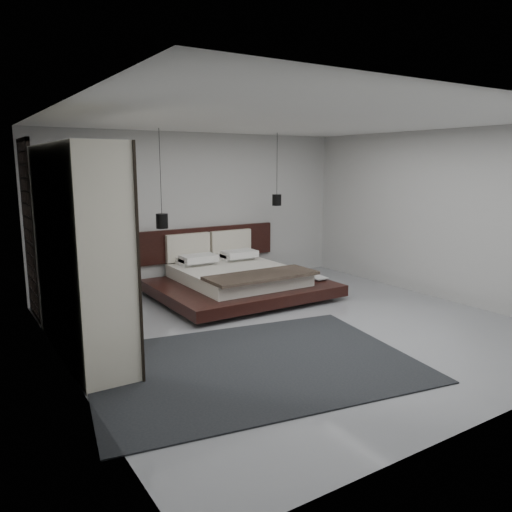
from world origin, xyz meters
TOP-DOWN VIEW (x-y plane):
  - floor at (0.00, 0.00)m, footprint 6.00×6.00m
  - ceiling at (0.00, 0.00)m, footprint 6.00×6.00m
  - wall_back at (0.00, 3.00)m, footprint 6.00×0.00m
  - wall_front at (0.00, -3.00)m, footprint 6.00×0.00m
  - wall_left at (-3.00, 0.00)m, footprint 0.00×6.00m
  - wall_right at (3.00, 0.00)m, footprint 0.00×6.00m
  - lattice_screen at (-2.95, 2.45)m, footprint 0.05×0.90m
  - bed at (0.18, 1.91)m, footprint 2.78×2.39m
  - book_lower at (1.32, 1.25)m, footprint 0.21×0.29m
  - book_upper at (1.30, 1.22)m, footprint 0.26×0.34m
  - pendant_left at (-0.97, 2.35)m, footprint 0.20×0.20m
  - pendant_right at (1.32, 2.35)m, footprint 0.17×0.17m
  - wardrobe at (-2.70, 0.63)m, footprint 0.59×2.52m
  - rug at (-1.20, -0.83)m, footprint 3.96×3.12m

SIDE VIEW (x-z plane):
  - floor at x=0.00m, z-range 0.00..0.00m
  - rug at x=-1.20m, z-range 0.00..0.02m
  - book_lower at x=1.32m, z-range 0.26..0.29m
  - bed at x=0.18m, z-range -0.25..0.83m
  - book_upper at x=1.30m, z-range 0.29..0.31m
  - wardrobe at x=-2.70m, z-range 0.00..2.47m
  - lattice_screen at x=-2.95m, z-range 0.00..2.60m
  - pendant_left at x=-0.97m, z-range 0.52..2.12m
  - wall_back at x=0.00m, z-range -1.60..4.40m
  - wall_front at x=0.00m, z-range -1.60..4.40m
  - wall_left at x=-3.00m, z-range -1.60..4.40m
  - wall_right at x=3.00m, z-range -1.60..4.40m
  - pendant_right at x=1.32m, z-range 0.92..2.25m
  - ceiling at x=0.00m, z-range 2.80..2.80m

